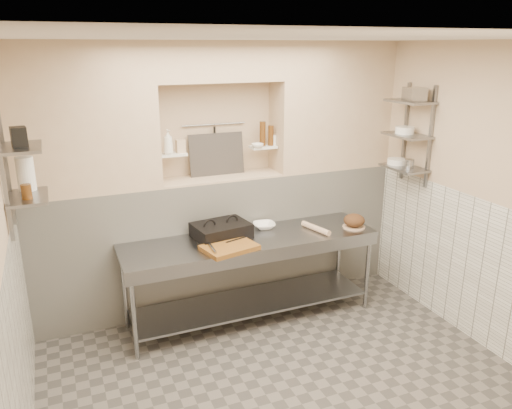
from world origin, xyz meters
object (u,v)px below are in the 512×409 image
rolling_pin (316,228)px  cutting_board (229,247)px  mixing_bowl (264,226)px  prep_table (251,262)px  bread_loaf (354,220)px  bottle_soap (168,142)px  jug_left (26,174)px  bowl_alcove (258,146)px  panini_press (221,230)px

rolling_pin → cutting_board: bearing=-172.8°
cutting_board → mixing_bowl: 0.68m
prep_table → bread_loaf: bearing=-6.3°
rolling_pin → bread_loaf: bearing=-8.4°
rolling_pin → bottle_soap: size_ratio=1.58×
rolling_pin → bottle_soap: bearing=156.9°
jug_left → cutting_board: bearing=-7.7°
jug_left → bottle_soap: bearing=20.6°
bread_loaf → jug_left: bearing=177.0°
cutting_board → rolling_pin: size_ratio=1.27×
bread_loaf → mixing_bowl: bearing=158.7°
mixing_bowl → jug_left: jug_left is taller
jug_left → prep_table: bearing=-1.1°
bowl_alcove → bread_loaf: bearing=-36.9°
mixing_bowl → bowl_alcove: size_ratio=1.78×
rolling_pin → bowl_alcove: bearing=126.3°
panini_press → bottle_soap: bottle_soap is taller
rolling_pin → jug_left: 2.80m
rolling_pin → mixing_bowl: bearing=148.5°
mixing_bowl → bowl_alcove: 0.86m
rolling_pin → bowl_alcove: size_ratio=2.98×
jug_left → rolling_pin: bearing=-2.2°
prep_table → bottle_soap: bottle_soap is taller
panini_press → cutting_board: panini_press is taller
panini_press → rolling_pin: panini_press is taller
bottle_soap → bowl_alcove: 0.96m
panini_press → rolling_pin: size_ratio=1.52×
bowl_alcove → panini_press: bearing=-146.3°
bottle_soap → bowl_alcove: bottle_soap is taller
prep_table → rolling_pin: bearing=-5.1°
cutting_board → bowl_alcove: bearing=50.3°
rolling_pin → bowl_alcove: 1.07m
cutting_board → bottle_soap: bottle_soap is taller
cutting_board → jug_left: 1.88m
bread_loaf → bottle_soap: (-1.80, 0.65, 0.85)m
panini_press → prep_table: bearing=-37.1°
prep_table → mixing_bowl: size_ratio=11.19×
cutting_board → prep_table: bearing=32.6°
bread_loaf → jug_left: 3.20m
mixing_bowl → bread_loaf: bearing=-21.3°
cutting_board → mixing_bowl: size_ratio=2.12×
panini_press → cutting_board: bearing=-103.9°
bowl_alcove → cutting_board: bearing=-129.7°
cutting_board → jug_left: (-1.67, 0.23, 0.83)m
bowl_alcove → bottle_soap: bearing=179.2°
mixing_bowl → bowl_alcove: bearing=81.5°
mixing_bowl → prep_table: bearing=-137.5°
cutting_board → rolling_pin: rolling_pin is taller
rolling_pin → jug_left: size_ratio=1.39×
cutting_board → bottle_soap: size_ratio=2.00×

